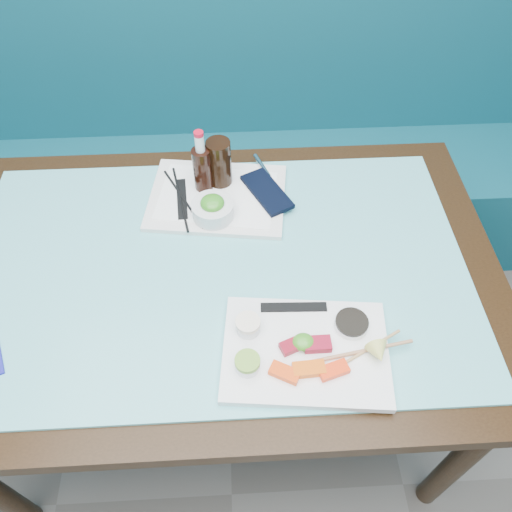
{
  "coord_description": "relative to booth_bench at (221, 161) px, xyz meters",
  "views": [
    {
      "loc": [
        0.06,
        0.7,
        1.72
      ],
      "look_at": [
        0.1,
        1.44,
        0.8
      ],
      "focal_mm": 35.0,
      "sensor_mm": 36.0,
      "label": 1
    }
  ],
  "objects": [
    {
      "name": "booth_bench",
      "position": [
        0.0,
        0.0,
        0.0
      ],
      "size": [
        3.0,
        0.56,
        1.17
      ],
      "color": "#0E4B5A",
      "rests_on": "ground"
    },
    {
      "name": "dining_table",
      "position": [
        0.0,
        -0.84,
        0.29
      ],
      "size": [
        1.4,
        0.9,
        0.75
      ],
      "color": "black",
      "rests_on": "ground"
    },
    {
      "name": "glass_top",
      "position": [
        0.0,
        -0.84,
        0.38
      ],
      "size": [
        1.22,
        0.76,
        0.01
      ],
      "primitive_type": "cube",
      "color": "#5FBABE",
      "rests_on": "dining_table"
    },
    {
      "name": "sashimi_plate",
      "position": [
        0.19,
        -1.08,
        0.39
      ],
      "size": [
        0.37,
        0.28,
        0.02
      ],
      "primitive_type": "cube",
      "rotation": [
        0.0,
        0.0,
        -0.1
      ],
      "color": "white",
      "rests_on": "glass_top"
    },
    {
      "name": "salmon_left",
      "position": [
        0.14,
        -1.14,
        0.41
      ],
      "size": [
        0.07,
        0.06,
        0.02
      ],
      "primitive_type": "cube",
      "rotation": [
        0.0,
        0.0,
        -0.48
      ],
      "color": "#F24109",
      "rests_on": "sashimi_plate"
    },
    {
      "name": "salmon_mid",
      "position": [
        0.19,
        -1.13,
        0.41
      ],
      "size": [
        0.07,
        0.04,
        0.02
      ],
      "primitive_type": "cube",
      "rotation": [
        0.0,
        0.0,
        0.06
      ],
      "color": "#E95609",
      "rests_on": "sashimi_plate"
    },
    {
      "name": "salmon_right",
      "position": [
        0.24,
        -1.14,
        0.41
      ],
      "size": [
        0.07,
        0.05,
        0.02
      ],
      "primitive_type": "cube",
      "rotation": [
        0.0,
        0.0,
        0.3
      ],
      "color": "#FF330A",
      "rests_on": "sashimi_plate"
    },
    {
      "name": "tuna_left",
      "position": [
        0.16,
        -1.08,
        0.41
      ],
      "size": [
        0.06,
        0.05,
        0.02
      ],
      "primitive_type": "cube",
      "rotation": [
        0.0,
        0.0,
        0.39
      ],
      "color": "maroon",
      "rests_on": "sashimi_plate"
    },
    {
      "name": "tuna_right",
      "position": [
        0.21,
        -1.08,
        0.41
      ],
      "size": [
        0.06,
        0.04,
        0.02
      ],
      "primitive_type": "cube",
      "rotation": [
        0.0,
        0.0,
        0.01
      ],
      "color": "maroon",
      "rests_on": "sashimi_plate"
    },
    {
      "name": "seaweed_garnish",
      "position": [
        0.18,
        -1.07,
        0.41
      ],
      "size": [
        0.05,
        0.05,
        0.03
      ],
      "primitive_type": "ellipsoid",
      "rotation": [
        0.0,
        0.0,
        0.08
      ],
      "color": "#3D8C20",
      "rests_on": "sashimi_plate"
    },
    {
      "name": "ramekin_wasabi",
      "position": [
        0.06,
        -1.12,
        0.41
      ],
      "size": [
        0.07,
        0.07,
        0.02
      ],
      "primitive_type": "cylinder",
      "rotation": [
        0.0,
        0.0,
        0.33
      ],
      "color": "white",
      "rests_on": "sashimi_plate"
    },
    {
      "name": "wasabi_fill",
      "position": [
        0.06,
        -1.12,
        0.43
      ],
      "size": [
        0.07,
        0.07,
        0.01
      ],
      "primitive_type": "cylinder",
      "rotation": [
        0.0,
        0.0,
        -0.41
      ],
      "color": "#70A535",
      "rests_on": "ramekin_wasabi"
    },
    {
      "name": "ramekin_ginger",
      "position": [
        0.07,
        -1.03,
        0.41
      ],
      "size": [
        0.07,
        0.07,
        0.02
      ],
      "primitive_type": "cylinder",
      "rotation": [
        0.0,
        0.0,
        0.34
      ],
      "color": "white",
      "rests_on": "sashimi_plate"
    },
    {
      "name": "ginger_fill",
      "position": [
        0.07,
        -1.03,
        0.43
      ],
      "size": [
        0.07,
        0.07,
        0.01
      ],
      "primitive_type": "cylinder",
      "rotation": [
        0.0,
        0.0,
        -0.26
      ],
      "color": "#F6E3CA",
      "rests_on": "ramekin_ginger"
    },
    {
      "name": "soy_dish",
      "position": [
        0.29,
        -1.03,
        0.41
      ],
      "size": [
        0.1,
        0.1,
        0.01
      ],
      "primitive_type": "cylinder",
      "rotation": [
        0.0,
        0.0,
        0.42
      ],
      "color": "white",
      "rests_on": "sashimi_plate"
    },
    {
      "name": "soy_fill",
      "position": [
        0.29,
        -1.03,
        0.42
      ],
      "size": [
        0.1,
        0.1,
        0.01
      ],
      "primitive_type": "cylinder",
      "rotation": [
        0.0,
        0.0,
        -0.41
      ],
      "color": "black",
      "rests_on": "soy_dish"
    },
    {
      "name": "lemon_wedge",
      "position": [
        0.33,
        -1.11,
        0.43
      ],
      "size": [
        0.05,
        0.04,
        0.05
      ],
      "primitive_type": "cone",
      "rotation": [
        1.57,
        0.0,
        0.13
      ],
      "color": "#DBDA67",
      "rests_on": "sashimi_plate"
    },
    {
      "name": "chopstick_sleeve",
      "position": [
        0.17,
        -0.98,
        0.4
      ],
      "size": [
        0.15,
        0.03,
        0.0
      ],
      "primitive_type": "cube",
      "rotation": [
        0.0,
        0.0,
        -0.04
      ],
      "color": "black",
      "rests_on": "sashimi_plate"
    },
    {
      "name": "wooden_chopstick_a",
      "position": [
        0.3,
        -1.1,
        0.41
      ],
      "size": [
        0.24,
        0.05,
        0.01
      ],
      "primitive_type": "cylinder",
      "rotation": [
        1.57,
        0.0,
        -1.4
      ],
      "color": "#A8734F",
      "rests_on": "sashimi_plate"
    },
    {
      "name": "wooden_chopstick_b",
      "position": [
        0.31,
        -1.1,
        0.4
      ],
      "size": [
        0.18,
        0.1,
        0.01
      ],
      "primitive_type": "cylinder",
      "rotation": [
        1.57,
        0.0,
        -1.08
      ],
      "color": "#AE8451",
      "rests_on": "sashimi_plate"
    },
    {
      "name": "serving_tray",
      "position": [
        0.0,
        -0.61,
        0.39
      ],
      "size": [
        0.4,
        0.32,
        0.01
      ],
      "primitive_type": "cube",
      "rotation": [
        0.0,
        0.0,
        -0.13
      ],
      "color": "white",
      "rests_on": "glass_top"
    },
    {
      "name": "paper_placemat",
      "position": [
        0.0,
        -0.61,
        0.4
      ],
      "size": [
        0.34,
        0.27,
        0.0
      ],
      "primitive_type": "cube",
      "rotation": [
        0.0,
        0.0,
        -0.18
      ],
      "color": "white",
      "rests_on": "serving_tray"
    },
    {
      "name": "seaweed_bowl",
      "position": [
        -0.01,
        -0.68,
        0.42
      ],
      "size": [
        0.12,
        0.12,
        0.04
      ],
      "primitive_type": "cylinder",
      "rotation": [
        0.0,
        0.0,
        0.14
      ],
      "color": "silver",
      "rests_on": "serving_tray"
    },
    {
      "name": "seaweed_salad",
      "position": [
        -0.01,
        -0.68,
        0.44
      ],
      "size": [
        0.08,
        0.08,
        0.03
      ],
      "primitive_type": "ellipsoid",
      "rotation": [
        0.0,
        0.0,
        0.36
      ],
      "color": "#32851E",
      "rests_on": "seaweed_bowl"
    },
    {
      "name": "cola_glass",
      "position": [
        0.01,
        -0.55,
        0.46
      ],
      "size": [
        0.08,
        0.08,
        0.13
      ],
      "primitive_type": "cylinder",
      "rotation": [
        0.0,
        0.0,
        -0.18
      ],
      "color": "black",
      "rests_on": "serving_tray"
    },
    {
      "name": "navy_pouch",
      "position": [
        0.14,
        -0.61,
        0.4
      ],
      "size": [
        0.14,
        0.19,
        0.01
      ],
      "primitive_type": "cube",
      "rotation": [
        0.0,
        0.0,
        0.46
      ],
      "color": "black",
      "rests_on": "serving_tray"
    },
    {
      "name": "fork",
      "position": [
        0.13,
        -0.5,
        0.4
      ],
      "size": [
        0.05,
        0.1,
        0.01
      ],
      "primitive_type": "cylinder",
      "rotation": [
        1.57,
        0.0,
        0.36
      ],
      "color": "silver",
      "rests_on": "serving_tray"
    },
    {
      "name": "black_chopstick_a",
      "position": [
        -0.1,
        -0.62,
        0.4
      ],
      "size": [
        0.06,
        0.24,
        0.01
      ],
      "primitive_type": "cylinder",
      "rotation": [
        1.57,
        0.0,
        0.2
      ],
      "color": "black",
      "rests_on": "serving_tray"
    },
    {
      "name": "black_chopstick_b",
      "position": [
        -0.09,
        -0.62,
        0.4
      ],
      "size": [
        0.12,
        0.23,
        0.01
      ],
      "primitive_type": "cylinder",
      "rotation": [
        1.57,
        0.0,
        0.47
      ],
      "color": "black",
      "rests_on": "serving_tray"
    },
    {
      "name": "tray_sleeve",
      "position": [
        -0.09,
        -0.62,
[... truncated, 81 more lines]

